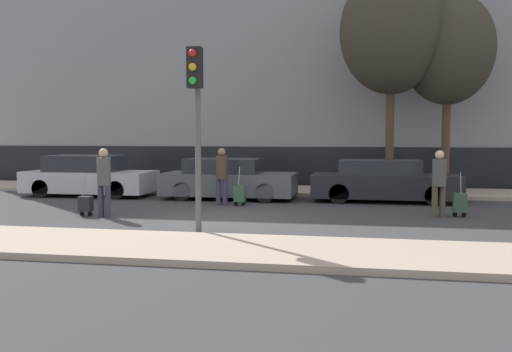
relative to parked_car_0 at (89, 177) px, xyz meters
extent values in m
plane|color=#38383A|center=(5.76, -4.48, -0.65)|extent=(80.00, 80.00, 0.00)
cube|color=tan|center=(5.76, -8.23, -0.59)|extent=(28.00, 2.50, 0.12)
cube|color=tan|center=(5.76, 2.52, -0.59)|extent=(28.00, 3.00, 0.12)
cube|color=gray|center=(5.76, 5.75, 5.63)|extent=(28.00, 2.06, 12.55)
cube|color=black|center=(5.76, 4.70, 0.15)|extent=(27.44, 0.06, 1.60)
cube|color=#B7BABF|center=(0.04, 0.00, -0.15)|extent=(4.28, 1.86, 0.70)
cube|color=#23282D|center=(-0.13, 0.00, 0.46)|extent=(2.35, 1.64, 0.53)
cylinder|color=black|center=(1.37, -0.84, -0.35)|extent=(0.60, 0.18, 0.60)
cylinder|color=black|center=(1.37, 0.84, -0.35)|extent=(0.60, 0.18, 0.60)
cylinder|color=black|center=(-1.28, -0.84, -0.35)|extent=(0.60, 0.18, 0.60)
cylinder|color=black|center=(-1.28, 0.84, -0.35)|extent=(0.60, 0.18, 0.60)
cube|color=#4C5156|center=(4.90, -0.03, -0.15)|extent=(4.25, 1.84, 0.70)
cube|color=#23282D|center=(4.73, -0.03, 0.43)|extent=(2.34, 1.62, 0.46)
cylinder|color=black|center=(6.22, -0.85, -0.35)|extent=(0.60, 0.18, 0.60)
cylinder|color=black|center=(6.22, 0.80, -0.35)|extent=(0.60, 0.18, 0.60)
cylinder|color=black|center=(3.59, -0.85, -0.35)|extent=(0.60, 0.18, 0.60)
cylinder|color=black|center=(3.59, 0.80, -0.35)|extent=(0.60, 0.18, 0.60)
cube|color=black|center=(9.83, 0.14, -0.15)|extent=(4.47, 1.73, 0.70)
cube|color=#23282D|center=(9.65, 0.14, 0.42)|extent=(2.46, 1.52, 0.45)
cylinder|color=black|center=(11.21, -0.63, -0.35)|extent=(0.60, 0.18, 0.60)
cylinder|color=black|center=(11.21, 0.92, -0.35)|extent=(0.60, 0.18, 0.60)
cylinder|color=black|center=(8.44, -0.63, -0.35)|extent=(0.60, 0.18, 0.60)
cylinder|color=black|center=(8.44, 0.92, -0.35)|extent=(0.60, 0.18, 0.60)
cylinder|color=#383347|center=(2.68, -4.58, -0.25)|extent=(0.15, 0.15, 0.80)
cylinder|color=#383347|center=(2.88, -4.60, -0.25)|extent=(0.15, 0.15, 0.80)
cylinder|color=#4C4C4C|center=(2.78, -4.59, 0.50)|extent=(0.34, 0.34, 0.70)
sphere|color=tan|center=(2.78, -4.59, 0.97)|extent=(0.23, 0.23, 0.23)
cube|color=#262628|center=(2.24, -4.52, -0.34)|extent=(0.32, 0.24, 0.38)
cylinder|color=black|center=(2.13, -4.52, -0.59)|extent=(0.12, 0.03, 0.12)
cylinder|color=black|center=(2.35, -4.52, -0.59)|extent=(0.12, 0.03, 0.12)
cylinder|color=gray|center=(2.24, -4.59, 0.13)|extent=(0.02, 0.19, 0.53)
cylinder|color=#383347|center=(5.18, -1.69, -0.26)|extent=(0.15, 0.15, 0.78)
cylinder|color=#383347|center=(4.98, -1.67, -0.26)|extent=(0.15, 0.15, 0.78)
cylinder|color=#473323|center=(5.08, -1.68, 0.47)|extent=(0.34, 0.34, 0.68)
sphere|color=#936B4C|center=(5.08, -1.68, 0.92)|extent=(0.22, 0.22, 0.22)
cube|color=#335138|center=(5.63, -1.72, -0.29)|extent=(0.32, 0.24, 0.48)
cylinder|color=black|center=(5.52, -1.72, -0.59)|extent=(0.12, 0.03, 0.12)
cylinder|color=black|center=(5.74, -1.72, -0.59)|extent=(0.12, 0.03, 0.12)
cylinder|color=gray|center=(5.63, -1.80, 0.23)|extent=(0.02, 0.19, 0.53)
cylinder|color=#4C4233|center=(11.13, -2.97, -0.26)|extent=(0.15, 0.15, 0.78)
cylinder|color=#4C4233|center=(10.94, -3.03, -0.26)|extent=(0.15, 0.15, 0.78)
cylinder|color=#4C4C4C|center=(11.04, -3.00, 0.47)|extent=(0.34, 0.34, 0.68)
sphere|color=beige|center=(11.04, -3.00, 0.92)|extent=(0.22, 0.22, 0.22)
cube|color=#335138|center=(11.57, -2.85, -0.29)|extent=(0.32, 0.24, 0.48)
cylinder|color=black|center=(11.45, -2.85, -0.59)|extent=(0.12, 0.03, 0.12)
cylinder|color=black|center=(11.68, -2.85, -0.59)|extent=(0.12, 0.03, 0.12)
cylinder|color=gray|center=(11.57, -2.92, 0.23)|extent=(0.02, 0.19, 0.53)
cylinder|color=#515154|center=(5.89, -6.73, 1.25)|extent=(0.12, 0.12, 3.79)
cube|color=black|center=(5.89, -6.91, 2.74)|extent=(0.28, 0.24, 0.80)
sphere|color=red|center=(5.89, -7.06, 3.01)|extent=(0.15, 0.15, 0.15)
sphere|color=gold|center=(5.89, -7.06, 2.74)|extent=(0.15, 0.15, 0.15)
sphere|color=green|center=(5.89, -7.06, 2.47)|extent=(0.15, 0.15, 0.15)
cylinder|color=#4C3826|center=(10.01, 2.05, 1.39)|extent=(0.28, 0.28, 3.84)
ellipsoid|color=#383328|center=(10.01, 2.05, 4.90)|extent=(3.46, 3.46, 4.22)
cylinder|color=#4C3826|center=(11.90, 2.58, 1.19)|extent=(0.28, 0.28, 3.44)
ellipsoid|color=#383328|center=(11.90, 2.58, 4.34)|extent=(3.10, 3.10, 3.79)
camera|label=1|loc=(9.24, -17.83, 1.41)|focal=40.00mm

